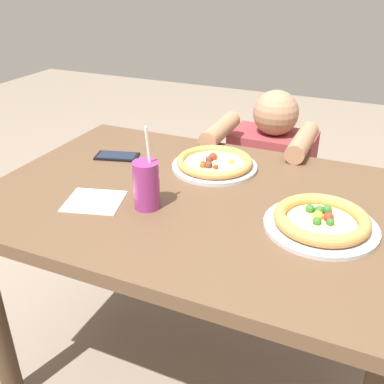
# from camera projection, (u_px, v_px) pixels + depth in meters

# --- Properties ---
(ground_plane) EXTENTS (8.00, 8.00, 0.00)m
(ground_plane) POSITION_uv_depth(u_px,v_px,m) (198.00, 372.00, 1.67)
(ground_plane) COLOR gray
(dining_table) EXTENTS (1.27, 0.87, 0.75)m
(dining_table) POSITION_uv_depth(u_px,v_px,m) (199.00, 227.00, 1.38)
(dining_table) COLOR brown
(dining_table) RESTS_ON ground
(pizza_near) EXTENTS (0.30, 0.30, 0.05)m
(pizza_near) POSITION_uv_depth(u_px,v_px,m) (321.00, 221.00, 1.16)
(pizza_near) COLOR #B7B7BC
(pizza_near) RESTS_ON dining_table
(pizza_far) EXTENTS (0.29, 0.29, 0.04)m
(pizza_far) POSITION_uv_depth(u_px,v_px,m) (214.00, 163.00, 1.49)
(pizza_far) COLOR #B7B7BC
(pizza_far) RESTS_ON dining_table
(drink_cup_colored) EXTENTS (0.07, 0.07, 0.24)m
(drink_cup_colored) POSITION_uv_depth(u_px,v_px,m) (146.00, 185.00, 1.23)
(drink_cup_colored) COLOR #8C2D72
(drink_cup_colored) RESTS_ON dining_table
(paper_napkin) EXTENTS (0.19, 0.18, 0.00)m
(paper_napkin) POSITION_uv_depth(u_px,v_px,m) (94.00, 201.00, 1.29)
(paper_napkin) COLOR white
(paper_napkin) RESTS_ON dining_table
(cell_phone) EXTENTS (0.16, 0.11, 0.01)m
(cell_phone) POSITION_uv_depth(u_px,v_px,m) (117.00, 156.00, 1.58)
(cell_phone) COLOR black
(cell_phone) RESTS_ON dining_table
(diner_seated) EXTENTS (0.39, 0.51, 0.90)m
(diner_seated) POSITION_uv_depth(u_px,v_px,m) (268.00, 196.00, 2.03)
(diner_seated) COLOR #333847
(diner_seated) RESTS_ON ground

